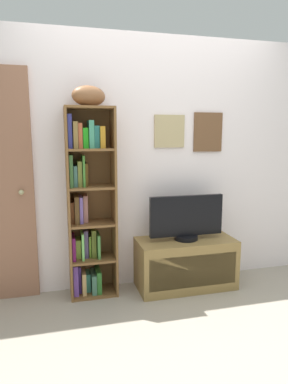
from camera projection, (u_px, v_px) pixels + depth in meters
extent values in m
cube|color=gray|center=(196.00, 348.00, 2.35)|extent=(5.20, 5.20, 0.04)
cube|color=white|center=(152.00, 164.00, 3.22)|extent=(4.80, 0.06, 2.33)
cube|color=tan|center=(169.00, 131.00, 3.17)|extent=(0.29, 0.02, 0.30)
cube|color=tan|center=(170.00, 131.00, 3.17)|extent=(0.24, 0.01, 0.25)
cube|color=brown|center=(208.00, 132.00, 3.27)|extent=(0.29, 0.02, 0.37)
cube|color=gray|center=(208.00, 132.00, 3.26)|extent=(0.24, 0.01, 0.32)
cube|color=brown|center=(69.00, 205.00, 2.92)|extent=(0.02, 0.27, 1.67)
cube|color=brown|center=(114.00, 203.00, 3.02)|extent=(0.02, 0.27, 1.67)
cube|color=brown|center=(90.00, 201.00, 3.10)|extent=(0.42, 0.01, 1.67)
cube|color=brown|center=(94.00, 292.00, 3.11)|extent=(0.38, 0.26, 0.02)
cube|color=brown|center=(93.00, 258.00, 3.06)|extent=(0.38, 0.26, 0.02)
cube|color=brown|center=(92.00, 223.00, 3.00)|extent=(0.38, 0.26, 0.02)
cube|color=brown|center=(91.00, 187.00, 2.95)|extent=(0.38, 0.26, 0.02)
cube|color=brown|center=(90.00, 149.00, 2.89)|extent=(0.38, 0.26, 0.02)
cube|color=brown|center=(89.00, 108.00, 2.83)|extent=(0.38, 0.26, 0.02)
cube|color=#6D429F|center=(75.00, 278.00, 3.07)|extent=(0.04, 0.21, 0.28)
cube|color=#54358B|center=(80.00, 278.00, 3.11)|extent=(0.02, 0.15, 0.25)
cube|color=tan|center=(84.00, 281.00, 3.09)|extent=(0.04, 0.21, 0.20)
cube|color=teal|center=(88.00, 281.00, 3.13)|extent=(0.04, 0.15, 0.17)
cube|color=#416D56|center=(93.00, 281.00, 3.11)|extent=(0.04, 0.22, 0.18)
cube|color=#2B6726|center=(98.00, 279.00, 3.12)|extent=(0.04, 0.22, 0.20)
cube|color=#681653|center=(74.00, 247.00, 3.02)|extent=(0.03, 0.21, 0.21)
cube|color=#9EC344|center=(78.00, 248.00, 3.06)|extent=(0.04, 0.14, 0.17)
cube|color=#6FC45B|center=(82.00, 245.00, 3.04)|extent=(0.02, 0.21, 0.24)
cube|color=#4E4064|center=(86.00, 243.00, 3.07)|extent=(0.04, 0.15, 0.25)
cube|color=olive|center=(90.00, 245.00, 3.09)|extent=(0.02, 0.14, 0.20)
cube|color=#4B571C|center=(93.00, 242.00, 3.08)|extent=(0.04, 0.16, 0.25)
cube|color=#417936|center=(98.00, 245.00, 3.08)|extent=(0.02, 0.20, 0.21)
cube|color=#95522A|center=(72.00, 212.00, 2.99)|extent=(0.03, 0.15, 0.19)
cube|color=#4C3319|center=(76.00, 209.00, 2.97)|extent=(0.04, 0.20, 0.24)
cube|color=#7459AC|center=(81.00, 209.00, 3.00)|extent=(0.03, 0.17, 0.23)
cube|color=#945E55|center=(85.00, 208.00, 3.02)|extent=(0.04, 0.14, 0.24)
cube|color=#355F2D|center=(71.00, 171.00, 2.90)|extent=(0.03, 0.22, 0.27)
cube|color=#3D655A|center=(75.00, 176.00, 2.93)|extent=(0.03, 0.19, 0.18)
cube|color=olive|center=(79.00, 173.00, 2.94)|extent=(0.04, 0.18, 0.22)
cube|color=#3D7C2D|center=(83.00, 171.00, 2.93)|extent=(0.02, 0.20, 0.27)
cube|color=brown|center=(86.00, 174.00, 2.97)|extent=(0.02, 0.15, 0.19)
cube|color=#3A3E9A|center=(70.00, 131.00, 2.86)|extent=(0.03, 0.19, 0.28)
cube|color=olive|center=(75.00, 135.00, 2.86)|extent=(0.04, 0.21, 0.22)
cube|color=#B05431|center=(80.00, 136.00, 2.88)|extent=(0.03, 0.19, 0.21)
cube|color=#1F9318|center=(85.00, 138.00, 2.89)|extent=(0.04, 0.20, 0.17)
cube|color=#3E926E|center=(91.00, 134.00, 2.89)|extent=(0.04, 0.21, 0.23)
cube|color=teal|center=(96.00, 137.00, 2.92)|extent=(0.04, 0.18, 0.19)
cube|color=#BB7D1F|center=(101.00, 137.00, 2.92)|extent=(0.04, 0.21, 0.18)
ellipsoid|color=brown|center=(89.00, 96.00, 2.82)|extent=(0.34, 0.26, 0.17)
cube|color=olive|center=(185.00, 263.00, 3.22)|extent=(0.92, 0.42, 0.47)
cube|color=brown|center=(194.00, 271.00, 3.03)|extent=(0.83, 0.01, 0.30)
cylinder|color=black|center=(186.00, 237.00, 3.18)|extent=(0.22, 0.22, 0.04)
cube|color=black|center=(186.00, 216.00, 3.14)|extent=(0.70, 0.04, 0.38)
cube|color=#2E384F|center=(187.00, 216.00, 3.13)|extent=(0.66, 0.01, 0.34)
sphere|color=tan|center=(21.00, 192.00, 2.88)|extent=(0.04, 0.04, 0.04)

